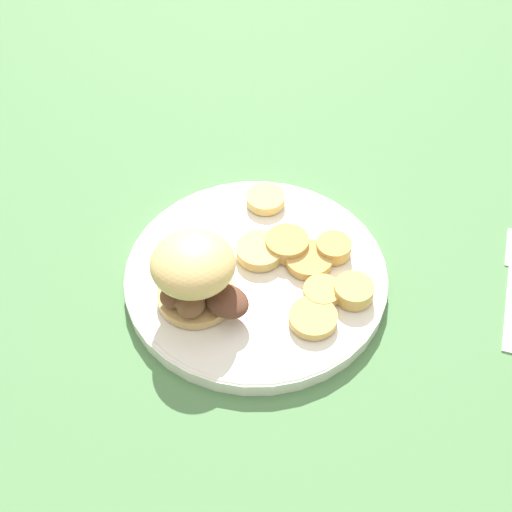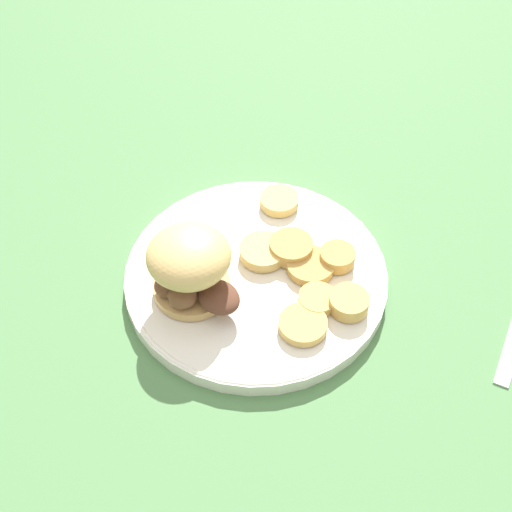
# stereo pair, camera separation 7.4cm
# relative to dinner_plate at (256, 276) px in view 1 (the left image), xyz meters

# --- Properties ---
(ground_plane) EXTENTS (4.00, 4.00, 0.00)m
(ground_plane) POSITION_rel_dinner_plate_xyz_m (0.00, 0.00, -0.01)
(ground_plane) COLOR #4C7A47
(dinner_plate) EXTENTS (0.28, 0.28, 0.02)m
(dinner_plate) POSITION_rel_dinner_plate_xyz_m (0.00, 0.00, 0.00)
(dinner_plate) COLOR white
(dinner_plate) RESTS_ON ground_plane
(sandwich) EXTENTS (0.10, 0.10, 0.08)m
(sandwich) POSITION_rel_dinner_plate_xyz_m (0.07, 0.02, 0.05)
(sandwich) COLOR tan
(sandwich) RESTS_ON dinner_plate
(potato_round_0) EXTENTS (0.04, 0.04, 0.01)m
(potato_round_0) POSITION_rel_dinner_plate_xyz_m (-0.06, 0.05, 0.01)
(potato_round_0) COLOR tan
(potato_round_0) RESTS_ON dinner_plate
(potato_round_1) EXTENTS (0.05, 0.05, 0.02)m
(potato_round_1) POSITION_rel_dinner_plate_xyz_m (-0.04, -0.02, 0.02)
(potato_round_1) COLOR tan
(potato_round_1) RESTS_ON dinner_plate
(potato_round_2) EXTENTS (0.05, 0.05, 0.01)m
(potato_round_2) POSITION_rel_dinner_plate_xyz_m (-0.04, -0.10, 0.01)
(potato_round_2) COLOR #DBB766
(potato_round_2) RESTS_ON dinner_plate
(potato_round_3) EXTENTS (0.05, 0.05, 0.01)m
(potato_round_3) POSITION_rel_dinner_plate_xyz_m (-0.04, 0.08, 0.01)
(potato_round_3) COLOR tan
(potato_round_3) RESTS_ON dinner_plate
(potato_round_4) EXTENTS (0.04, 0.04, 0.02)m
(potato_round_4) POSITION_rel_dinner_plate_xyz_m (-0.09, 0.00, 0.02)
(potato_round_4) COLOR tan
(potato_round_4) RESTS_ON dinner_plate
(potato_round_5) EXTENTS (0.04, 0.04, 0.02)m
(potato_round_5) POSITION_rel_dinner_plate_xyz_m (-0.09, 0.06, 0.02)
(potato_round_5) COLOR tan
(potato_round_5) RESTS_ON dinner_plate
(potato_round_6) EXTENTS (0.05, 0.05, 0.01)m
(potato_round_6) POSITION_rel_dinner_plate_xyz_m (-0.06, 0.01, 0.01)
(potato_round_6) COLOR tan
(potato_round_6) RESTS_ON dinner_plate
(potato_round_7) EXTENTS (0.05, 0.05, 0.01)m
(potato_round_7) POSITION_rel_dinner_plate_xyz_m (-0.01, -0.02, 0.01)
(potato_round_7) COLOR #DBB766
(potato_round_7) RESTS_ON dinner_plate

